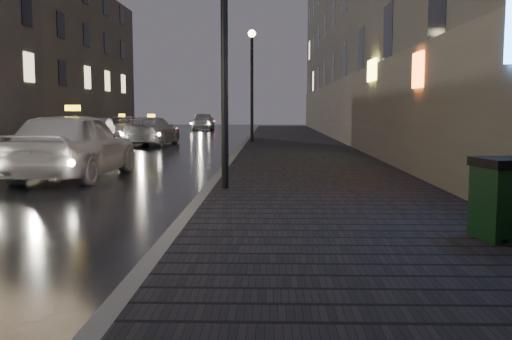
# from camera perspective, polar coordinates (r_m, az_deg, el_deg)

# --- Properties ---
(sidewalk) EXTENTS (4.60, 58.00, 0.15)m
(sidewalk) POSITION_cam_1_polar(r_m,az_deg,el_deg) (26.28, 4.00, 2.49)
(sidewalk) COLOR black
(sidewalk) RESTS_ON ground
(curb) EXTENTS (0.20, 58.00, 0.15)m
(curb) POSITION_cam_1_polar(r_m,az_deg,el_deg) (26.28, -1.24, 2.51)
(curb) COLOR slate
(curb) RESTS_ON ground
(sidewalk_far) EXTENTS (2.40, 58.00, 0.15)m
(sidewalk_far) POSITION_cam_1_polar(r_m,az_deg,el_deg) (28.64, -22.10, 2.36)
(sidewalk_far) COLOR black
(sidewalk_far) RESTS_ON ground
(curb_far) EXTENTS (0.20, 58.00, 0.15)m
(curb_far) POSITION_cam_1_polar(r_m,az_deg,el_deg) (28.15, -19.67, 2.39)
(curb_far) COLOR slate
(curb_far) RESTS_ON ground
(building_near) EXTENTS (1.80, 50.00, 13.00)m
(building_near) POSITION_cam_1_polar(r_m,az_deg,el_deg) (30.88, 9.90, 14.91)
(building_near) COLOR #605B54
(building_near) RESTS_ON ground
(building_far_c) EXTENTS (6.00, 22.00, 11.00)m
(building_far_c) POSITION_cam_1_polar(r_m,az_deg,el_deg) (47.25, -18.95, 10.35)
(building_far_c) COLOR #6B6051
(building_far_c) RESTS_ON ground
(lamp_near) EXTENTS (0.36, 0.36, 5.28)m
(lamp_near) POSITION_cam_1_polar(r_m,az_deg,el_deg) (11.38, -3.20, 15.07)
(lamp_near) COLOR black
(lamp_near) RESTS_ON sidewalk
(lamp_far) EXTENTS (0.36, 0.36, 5.28)m
(lamp_far) POSITION_cam_1_polar(r_m,az_deg,el_deg) (27.27, -0.41, 9.82)
(lamp_far) COLOR black
(lamp_far) RESTS_ON sidewalk
(trash_bin) EXTENTS (0.76, 0.76, 0.98)m
(trash_bin) POSITION_cam_1_polar(r_m,az_deg,el_deg) (7.49, 23.60, -2.58)
(trash_bin) COLOR black
(trash_bin) RESTS_ON sidewalk
(taxi_near) EXTENTS (2.20, 5.00, 1.68)m
(taxi_near) POSITION_cam_1_polar(r_m,az_deg,el_deg) (14.85, -17.75, 2.42)
(taxi_near) COLOR white
(taxi_near) RESTS_ON ground
(car_left_mid) EXTENTS (1.88, 4.21, 1.34)m
(car_left_mid) POSITION_cam_1_polar(r_m,az_deg,el_deg) (25.42, -16.16, 3.49)
(car_left_mid) COLOR #9B9AA2
(car_left_mid) RESTS_ON ground
(taxi_mid) EXTENTS (2.28, 4.80, 1.35)m
(taxi_mid) POSITION_cam_1_polar(r_m,az_deg,el_deg) (28.00, -10.41, 3.86)
(taxi_mid) COLOR silver
(taxi_mid) RESTS_ON ground
(taxi_far) EXTENTS (2.29, 4.76, 1.31)m
(taxi_far) POSITION_cam_1_polar(r_m,az_deg,el_deg) (34.90, -13.24, 4.18)
(taxi_far) COLOR silver
(taxi_far) RESTS_ON ground
(car_far) EXTENTS (1.99, 4.41, 1.47)m
(car_far) POSITION_cam_1_polar(r_m,az_deg,el_deg) (47.25, -5.29, 4.87)
(car_far) COLOR #A5A6AE
(car_far) RESTS_ON ground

